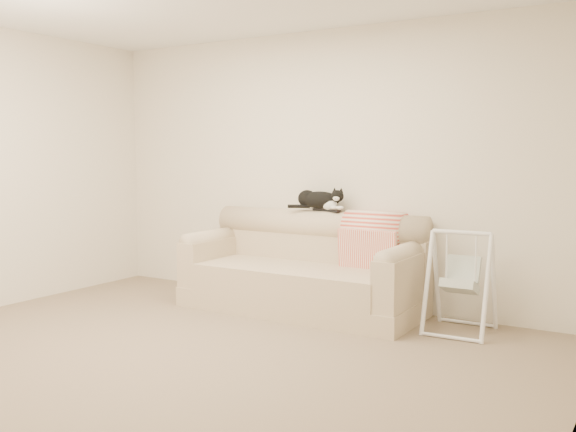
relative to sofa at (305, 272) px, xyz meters
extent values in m
plane|color=#76604A|center=(0.00, -1.62, -0.35)|extent=(5.00, 5.00, 0.00)
cube|color=beige|center=(0.00, 0.38, 0.95)|extent=(5.00, 0.04, 2.60)
cube|color=tan|center=(0.00, -0.09, -0.26)|extent=(2.20, 0.90, 0.18)
cube|color=tan|center=(0.00, -0.20, -0.05)|extent=(1.80, 0.68, 0.24)
cube|color=tan|center=(0.00, 0.25, 0.08)|extent=(2.20, 0.22, 0.50)
cylinder|color=tan|center=(0.00, 0.25, 0.41)|extent=(2.16, 0.28, 0.28)
cube|color=tan|center=(-0.99, -0.09, 0.04)|extent=(0.20, 0.88, 0.42)
cylinder|color=tan|center=(-0.99, -0.09, 0.25)|extent=(0.18, 0.84, 0.18)
cube|color=tan|center=(0.99, -0.09, 0.04)|extent=(0.20, 0.88, 0.42)
cylinder|color=tan|center=(0.99, -0.09, 0.25)|extent=(0.18, 0.84, 0.18)
cube|color=black|center=(0.04, 0.25, 0.56)|extent=(0.18, 0.06, 0.02)
cube|color=gray|center=(0.04, 0.25, 0.57)|extent=(0.10, 0.04, 0.01)
cube|color=black|center=(0.17, 0.23, 0.56)|extent=(0.18, 0.10, 0.02)
ellipsoid|color=black|center=(0.02, 0.25, 0.65)|extent=(0.41, 0.23, 0.16)
ellipsoid|color=black|center=(-0.12, 0.24, 0.66)|extent=(0.20, 0.19, 0.16)
ellipsoid|color=white|center=(0.13, 0.24, 0.62)|extent=(0.16, 0.12, 0.11)
ellipsoid|color=black|center=(0.21, 0.24, 0.69)|extent=(0.13, 0.14, 0.11)
ellipsoid|color=white|center=(0.22, 0.19, 0.68)|extent=(0.07, 0.06, 0.05)
sphere|color=#BF7272|center=(0.22, 0.17, 0.68)|extent=(0.01, 0.01, 0.01)
cone|color=black|center=(0.18, 0.24, 0.75)|extent=(0.06, 0.07, 0.06)
cone|color=black|center=(0.24, 0.25, 0.75)|extent=(0.05, 0.06, 0.06)
sphere|color=gold|center=(0.19, 0.19, 0.70)|extent=(0.02, 0.02, 0.02)
sphere|color=gold|center=(0.24, 0.20, 0.70)|extent=(0.02, 0.02, 0.02)
ellipsoid|color=white|center=(0.19, 0.21, 0.59)|extent=(0.08, 0.10, 0.03)
ellipsoid|color=white|center=(0.25, 0.21, 0.59)|extent=(0.08, 0.10, 0.03)
cylinder|color=black|center=(-0.16, 0.17, 0.59)|extent=(0.20, 0.13, 0.03)
cylinder|color=#D63F2E|center=(0.59, 0.25, 0.41)|extent=(0.55, 0.33, 0.33)
cube|color=#D63F2E|center=(0.59, 0.08, 0.21)|extent=(0.55, 0.09, 0.42)
cylinder|color=white|center=(1.22, -0.15, 0.05)|extent=(0.04, 0.29, 0.82)
cylinder|color=white|center=(1.21, 0.10, 0.05)|extent=(0.04, 0.29, 0.82)
cylinder|color=white|center=(1.69, -0.13, 0.05)|extent=(0.04, 0.29, 0.82)
cylinder|color=white|center=(1.68, 0.12, 0.05)|extent=(0.04, 0.29, 0.82)
cylinder|color=white|center=(1.45, -0.02, 0.46)|extent=(0.47, 0.05, 0.04)
cylinder|color=white|center=(1.46, -0.27, -0.33)|extent=(0.47, 0.04, 0.03)
cylinder|color=white|center=(1.44, 0.24, -0.33)|extent=(0.47, 0.04, 0.03)
cube|color=white|center=(1.45, -0.04, 0.03)|extent=(0.28, 0.25, 0.15)
cube|color=white|center=(1.45, 0.07, 0.15)|extent=(0.27, 0.13, 0.22)
cylinder|color=white|center=(1.33, -0.02, 0.27)|extent=(0.01, 0.01, 0.39)
cylinder|color=white|center=(1.57, -0.01, 0.27)|extent=(0.01, 0.01, 0.39)
camera|label=1|loc=(2.92, -5.06, 1.08)|focal=40.00mm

